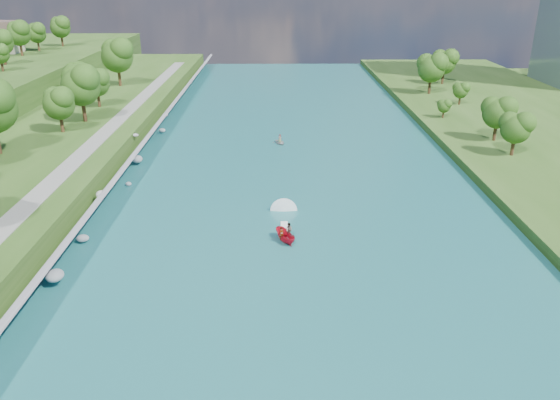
{
  "coord_description": "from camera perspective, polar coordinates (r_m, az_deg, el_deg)",
  "views": [
    {
      "loc": [
        -2.66,
        -54.95,
        29.32
      ],
      "look_at": [
        -2.03,
        9.58,
        2.5
      ],
      "focal_mm": 35.0,
      "sensor_mm": 36.0,
      "label": 1
    }
  ],
  "objects": [
    {
      "name": "ground",
      "position": [
        62.34,
        1.96,
        -5.5
      ],
      "size": [
        260.0,
        260.0,
        0.0
      ],
      "primitive_type": "plane",
      "color": "#2D5119",
      "rests_on": "ground"
    },
    {
      "name": "motorboat",
      "position": [
        65.97,
        0.52,
        -3.12
      ],
      "size": [
        3.6,
        18.81,
        2.09
      ],
      "rotation": [
        0.0,
        0.0,
        3.59
      ],
      "color": "red",
      "rests_on": "river_water"
    },
    {
      "name": "raft",
      "position": [
        101.9,
        -0.01,
        6.13
      ],
      "size": [
        3.09,
        3.61,
        1.73
      ],
      "rotation": [
        0.0,
        0.0,
        0.35
      ],
      "color": "gray",
      "rests_on": "river_water"
    },
    {
      "name": "river_water",
      "position": [
        80.51,
        1.37,
        1.24
      ],
      "size": [
        55.0,
        240.0,
        0.1
      ],
      "primitive_type": "cube",
      "color": "#175A5B",
      "rests_on": "ground"
    },
    {
      "name": "riverside_path",
      "position": [
        84.69,
        -21.2,
        3.28
      ],
      "size": [
        3.0,
        200.0,
        0.1
      ],
      "primitive_type": "cube",
      "color": "gray",
      "rests_on": "berm_west"
    },
    {
      "name": "riprap_bank",
      "position": [
        82.34,
        -16.9,
        2.03
      ],
      "size": [
        3.7,
        236.0,
        4.05
      ],
      "color": "slate",
      "rests_on": "ground"
    },
    {
      "name": "trees_ridge",
      "position": [
        166.16,
        -24.73,
        15.29
      ],
      "size": [
        11.92,
        51.14,
        10.75
      ],
      "color": "#214612",
      "rests_on": "ridge_west"
    },
    {
      "name": "trees_east",
      "position": [
        102.02,
        23.97,
        7.68
      ],
      "size": [
        16.3,
        138.85,
        11.77
      ],
      "color": "#214612",
      "rests_on": "berm_east"
    }
  ]
}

